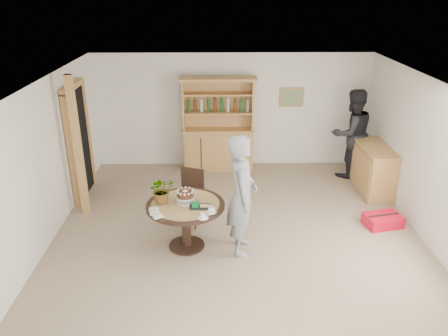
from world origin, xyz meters
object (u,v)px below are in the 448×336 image
dining_chair (190,193)px  red_suitcase (383,220)px  dining_table (186,213)px  sideboard (373,169)px  hutch (218,139)px  adult_person (351,134)px  teen_boy (242,195)px

dining_chair → red_suitcase: 3.32m
red_suitcase → dining_table: bearing=177.4°
sideboard → hutch: bearing=157.8°
sideboard → dining_table: (-3.55, -1.93, 0.13)m
sideboard → adult_person: size_ratio=0.67×
sideboard → adult_person: adult_person is taller
dining_chair → red_suitcase: dining_chair is taller
dining_chair → dining_table: bearing=-72.3°
hutch → sideboard: 3.29m
sideboard → red_suitcase: sideboard is taller
dining_table → adult_person: (3.29, 2.73, 0.34)m
dining_chair → adult_person: 3.80m
dining_table → dining_chair: 0.83m
dining_chair → teen_boy: size_ratio=0.50×
hutch → red_suitcase: bearing=-42.7°
dining_chair → teen_boy: 1.30m
teen_boy → red_suitcase: (2.46, 0.69, -0.84)m
dining_table → teen_boy: (0.85, -0.10, 0.34)m
red_suitcase → hutch: bearing=124.6°
adult_person → red_suitcase: size_ratio=2.80×
adult_person → hutch: bearing=-28.3°
teen_boy → adult_person: (2.44, 2.83, 0.00)m
hutch → red_suitcase: hutch is taller
teen_boy → sideboard: bearing=-50.7°
hutch → red_suitcase: 3.86m
dining_table → teen_boy: 0.92m
adult_person → red_suitcase: adult_person is taller
sideboard → teen_boy: size_ratio=0.67×
hutch → adult_person: hutch is taller
dining_chair → adult_person: size_ratio=0.50×
teen_boy → red_suitcase: bearing=-72.1°
dining_table → red_suitcase: 3.40m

